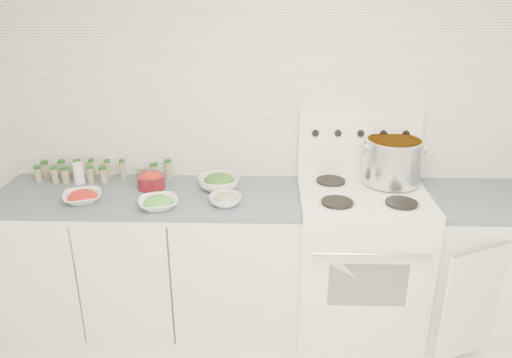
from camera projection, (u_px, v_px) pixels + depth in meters
name	position (u px, v px, depth m)	size (l,w,h in m)	color
room_walls	(295.00, 160.00, 1.65)	(3.54, 3.04, 2.52)	white
counter_left	(153.00, 258.00, 3.19)	(1.85, 0.62, 0.90)	white
stove	(358.00, 255.00, 3.13)	(0.76, 0.70, 1.36)	white
counter_right	(489.00, 264.00, 3.13)	(0.89, 0.80, 0.90)	white
stock_pot	(392.00, 159.00, 3.03)	(0.37, 0.35, 0.27)	silver
bowl_tomato	(82.00, 197.00, 2.90)	(0.28, 0.28, 0.07)	white
bowl_snowpea	(158.00, 203.00, 2.83)	(0.27, 0.27, 0.07)	white
bowl_broccoli	(219.00, 182.00, 3.07)	(0.29, 0.29, 0.10)	white
bowl_zucchini	(225.00, 199.00, 2.86)	(0.24, 0.24, 0.07)	white
bowl_pepper	(151.00, 181.00, 3.08)	(0.17, 0.17, 0.11)	#590F16
salt_canister	(79.00, 173.00, 3.15)	(0.07, 0.07, 0.13)	white
tin_can	(143.00, 173.00, 3.21)	(0.07, 0.07, 0.09)	#B8AD9C
spice_cluster	(92.00, 171.00, 3.21)	(0.86, 0.16, 0.13)	gray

